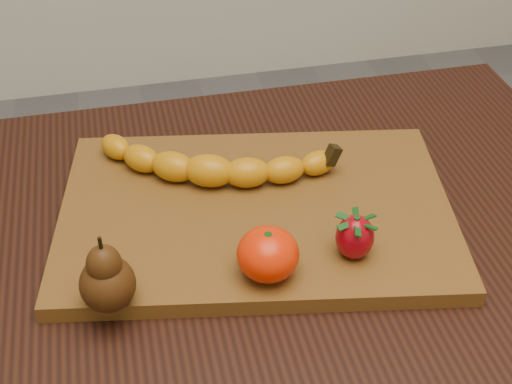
{
  "coord_description": "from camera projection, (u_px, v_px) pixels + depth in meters",
  "views": [
    {
      "loc": [
        -0.08,
        -0.56,
        1.3
      ],
      "look_at": [
        0.06,
        0.06,
        0.8
      ],
      "focal_mm": 50.0,
      "sensor_mm": 36.0,
      "label": 1
    }
  ],
  "objects": [
    {
      "name": "table",
      "position": [
        220.0,
        320.0,
        0.84
      ],
      "size": [
        1.0,
        0.7,
        0.76
      ],
      "color": "black",
      "rests_on": "ground"
    },
    {
      "name": "cutting_board",
      "position": [
        256.0,
        212.0,
        0.83
      ],
      "size": [
        0.49,
        0.37,
        0.02
      ],
      "primitive_type": "cube",
      "rotation": [
        0.0,
        0.0,
        -0.17
      ],
      "color": "brown",
      "rests_on": "table"
    },
    {
      "name": "banana",
      "position": [
        209.0,
        171.0,
        0.84
      ],
      "size": [
        0.26,
        0.15,
        0.04
      ],
      "primitive_type": null,
      "rotation": [
        0.0,
        0.0,
        -0.36
      ],
      "color": "orange",
      "rests_on": "cutting_board"
    },
    {
      "name": "pear",
      "position": [
        106.0,
        273.0,
        0.68
      ],
      "size": [
        0.07,
        0.07,
        0.09
      ],
      "primitive_type": null,
      "rotation": [
        0.0,
        0.0,
        -0.22
      ],
      "color": "#42230A",
      "rests_on": "cutting_board"
    },
    {
      "name": "mandarin",
      "position": [
        268.0,
        254.0,
        0.72
      ],
      "size": [
        0.08,
        0.08,
        0.05
      ],
      "primitive_type": "ellipsoid",
      "rotation": [
        0.0,
        0.0,
        0.25
      ],
      "color": "#EF2702",
      "rests_on": "cutting_board"
    },
    {
      "name": "strawberry",
      "position": [
        355.0,
        236.0,
        0.74
      ],
      "size": [
        0.05,
        0.05,
        0.05
      ],
      "primitive_type": null,
      "rotation": [
        0.0,
        0.0,
        0.26
      ],
      "color": "#9A040F",
      "rests_on": "cutting_board"
    }
  ]
}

